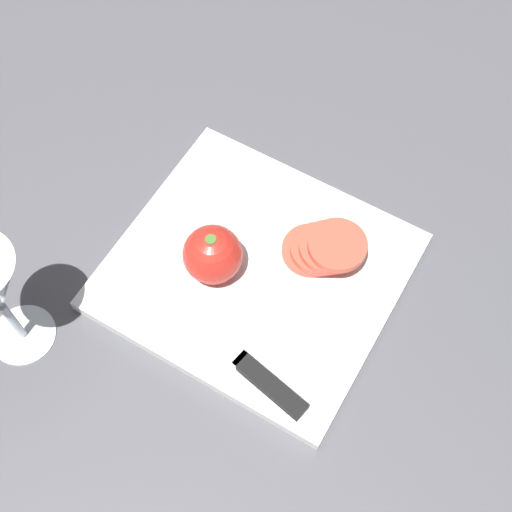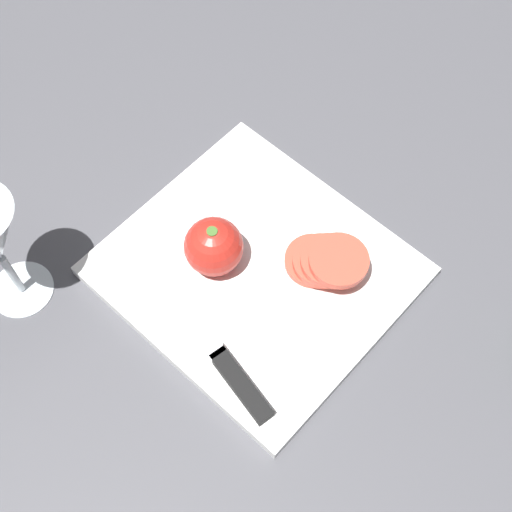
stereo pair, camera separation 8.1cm
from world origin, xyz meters
TOP-DOWN VIEW (x-y plane):
  - ground_plane at (0.00, 0.00)m, footprint 3.00×3.00m
  - cutting_board at (0.08, 0.01)m, footprint 0.32×0.29m
  - whole_tomato at (0.04, -0.02)m, footprint 0.07×0.07m
  - knife at (0.13, -0.11)m, footprint 0.26×0.07m
  - tomato_slice_stack_near at (0.14, 0.06)m, footprint 0.10×0.08m

SIDE VIEW (x-z plane):
  - ground_plane at x=0.00m, z-range 0.00..0.00m
  - cutting_board at x=0.08m, z-range 0.00..0.02m
  - knife at x=0.13m, z-range 0.02..0.03m
  - tomato_slice_stack_near at x=0.14m, z-range 0.02..0.06m
  - whole_tomato at x=0.04m, z-range 0.02..0.09m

